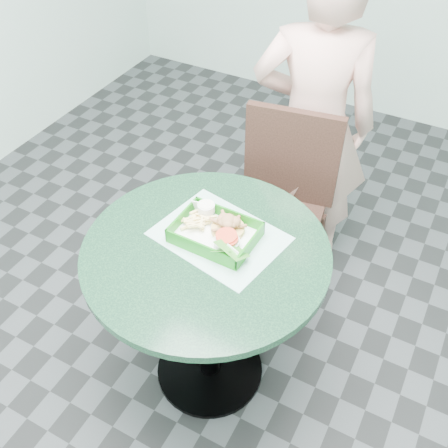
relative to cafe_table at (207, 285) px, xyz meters
The scene contains 10 objects.
floor 0.58m from the cafe_table, ahead, with size 4.00×5.00×0.02m, color #303335.
cafe_table is the anchor object (origin of this frame).
dining_chair 0.63m from the cafe_table, 88.33° to the left, with size 0.42×0.42×0.93m.
diner_person 0.92m from the cafe_table, 87.01° to the left, with size 0.58×0.38×1.59m, color beige.
placemat 0.19m from the cafe_table, 81.00° to the left, with size 0.43×0.32×0.00m, color #97CEC2.
food_basket 0.20m from the cafe_table, 85.40° to the left, with size 0.28×0.21×0.06m.
crab_sandwich 0.24m from the cafe_table, 71.98° to the left, with size 0.12×0.12×0.07m.
fries_pile 0.24m from the cafe_table, 133.83° to the left, with size 0.10×0.11×0.04m, color #FFE38B, non-canonical shape.
sauce_ramekin 0.27m from the cafe_table, 119.80° to the left, with size 0.06×0.06×0.04m.
garnish_cup 0.23m from the cafe_table, 17.70° to the left, with size 0.13×0.13×0.05m.
Camera 1 is at (0.65, -1.08, 2.06)m, focal length 42.00 mm.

